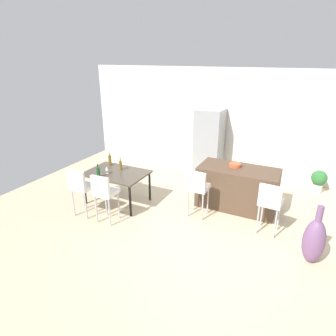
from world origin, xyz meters
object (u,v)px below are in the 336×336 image
at_px(bar_chair_middle, 270,201).
at_px(dining_table, 117,175).
at_px(bar_chair_left, 198,186).
at_px(dining_chair_near, 81,185).
at_px(potted_plant, 319,180).
at_px(floor_vase, 314,240).
at_px(wine_bottle_end, 98,172).
at_px(wine_bottle_left, 121,165).
at_px(wine_bottle_near, 110,160).
at_px(dining_chair_far, 104,191).
at_px(kitchen_island, 237,188).
at_px(fruit_bowl, 235,165).
at_px(refrigerator, 209,142).
at_px(wine_glass_middle, 107,168).

distance_m(bar_chair_middle, dining_table, 3.30).
xyz_separation_m(bar_chair_left, dining_chair_near, (-2.17, -1.04, 0.00)).
height_order(dining_chair_near, potted_plant, dining_chair_near).
bearing_deg(dining_table, floor_vase, -4.26).
bearing_deg(wine_bottle_end, floor_vase, 1.19).
distance_m(bar_chair_left, floor_vase, 2.28).
xyz_separation_m(dining_table, wine_bottle_end, (-0.18, -0.39, 0.18)).
bearing_deg(wine_bottle_end, wine_bottle_left, 71.15).
bearing_deg(wine_bottle_near, dining_chair_far, -58.02).
bearing_deg(bar_chair_left, dining_chair_far, -146.43).
distance_m(kitchen_island, wine_bottle_near, 3.01).
bearing_deg(fruit_bowl, dining_chair_far, -137.60).
bearing_deg(wine_bottle_near, refrigerator, 54.81).
xyz_separation_m(wine_bottle_near, floor_vase, (4.47, -0.59, -0.46)).
height_order(dining_table, dining_chair_near, dining_chair_near).
height_order(dining_table, wine_bottle_end, wine_bottle_end).
xyz_separation_m(kitchen_island, refrigerator, (-1.24, 1.63, 0.46)).
relative_size(wine_bottle_near, floor_vase, 0.31).
height_order(kitchen_island, bar_chair_left, bar_chair_left).
distance_m(kitchen_island, potted_plant, 2.30).
relative_size(fruit_bowl, floor_vase, 0.25).
bearing_deg(floor_vase, bar_chair_left, 166.94).
xyz_separation_m(refrigerator, fruit_bowl, (1.13, -1.56, 0.04)).
distance_m(wine_bottle_left, wine_bottle_near, 0.42).
bearing_deg(floor_vase, wine_bottle_left, 173.49).
xyz_separation_m(bar_chair_middle, refrigerator, (-2.03, 2.43, 0.22)).
bearing_deg(bar_chair_middle, floor_vase, -33.19).
xyz_separation_m(wine_bottle_near, potted_plant, (4.53, 2.34, -0.54)).
bearing_deg(wine_glass_middle, refrigerator, 63.47).
xyz_separation_m(kitchen_island, wine_bottle_left, (-2.50, -0.84, 0.39)).
distance_m(dining_chair_far, wine_bottle_left, 1.05).
bearing_deg(floor_vase, bar_chair_middle, 146.81).
bearing_deg(dining_chair_far, dining_chair_near, 180.00).
xyz_separation_m(kitchen_island, floor_vase, (1.57, -1.31, -0.05)).
bearing_deg(wine_bottle_near, bar_chair_middle, -1.28).
relative_size(dining_table, wine_bottle_left, 4.56).
height_order(wine_glass_middle, floor_vase, floor_vase).
height_order(bar_chair_middle, wine_glass_middle, bar_chair_middle).
relative_size(kitchen_island, fruit_bowl, 6.55).
relative_size(bar_chair_left, bar_chair_middle, 1.00).
bearing_deg(bar_chair_middle, wine_bottle_end, -170.21).
distance_m(bar_chair_left, wine_bottle_left, 1.87).
height_order(bar_chair_middle, fruit_bowl, bar_chair_middle).
relative_size(fruit_bowl, potted_plant, 0.45).
relative_size(kitchen_island, dining_chair_far, 1.61).
relative_size(wine_bottle_near, potted_plant, 0.57).
bearing_deg(wine_bottle_left, dining_chair_far, -73.07).
bearing_deg(floor_vase, wine_glass_middle, 178.05).
relative_size(kitchen_island, wine_bottle_left, 5.72).
xyz_separation_m(kitchen_island, dining_table, (-2.50, -1.00, 0.21)).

